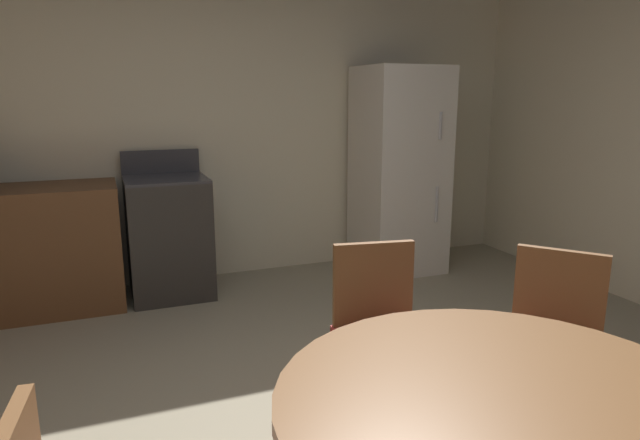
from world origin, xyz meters
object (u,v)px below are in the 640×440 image
refrigerator (399,171)px  oven_range (169,236)px  chair_northeast (552,338)px  chair_north (380,328)px

refrigerator → oven_range: bearing=178.4°
oven_range → chair_northeast: oven_range is taller
chair_northeast → chair_north: (-0.64, 0.37, 0.00)m
refrigerator → chair_northeast: 2.63m
chair_northeast → chair_north: same height
oven_range → chair_northeast: size_ratio=1.26×
chair_northeast → chair_north: 0.74m
oven_range → chair_northeast: 2.89m
chair_north → chair_northeast: bearing=69.4°
oven_range → refrigerator: 2.01m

